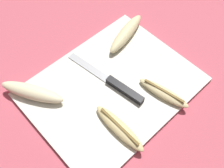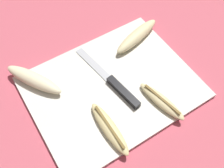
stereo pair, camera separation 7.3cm
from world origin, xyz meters
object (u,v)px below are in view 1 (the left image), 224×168
banana_spotted_left (119,128)px  banana_pale_long (32,92)px  banana_soft_right (126,33)px  banana_mellow_near (163,93)px  knife (118,86)px

banana_spotted_left → banana_pale_long: (-0.10, 0.24, 0.01)m
banana_soft_right → banana_spotted_left: bearing=-137.8°
banana_spotted_left → banana_mellow_near: 0.16m
banana_pale_long → banana_mellow_near: 0.36m
banana_mellow_near → banana_pale_long: bearing=137.1°
knife → banana_spotted_left: bearing=-140.5°
banana_mellow_near → banana_spotted_left: bearing=176.9°
banana_spotted_left → banana_pale_long: bearing=113.5°
knife → banana_mellow_near: banana_mellow_near is taller
knife → banana_pale_long: banana_pale_long is taller
banana_spotted_left → knife: bearing=47.8°
banana_spotted_left → banana_mellow_near: (0.16, -0.01, -0.00)m
knife → banana_spotted_left: size_ratio=1.60×
knife → banana_pale_long: size_ratio=1.48×
banana_spotted_left → banana_pale_long: 0.26m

